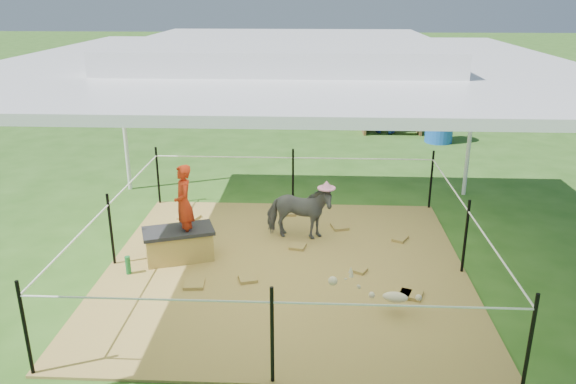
{
  "coord_description": "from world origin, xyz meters",
  "views": [
    {
      "loc": [
        0.35,
        -6.5,
        3.4
      ],
      "look_at": [
        0.0,
        0.6,
        0.85
      ],
      "focal_mm": 35.0,
      "sensor_mm": 36.0,
      "label": 1
    }
  ],
  "objects_px": {
    "foal": "(395,295)",
    "picnic_table_far": "(506,105)",
    "pony": "(299,212)",
    "picnic_table_near": "(390,116)",
    "trash_barrel": "(440,121)",
    "distant_person": "(384,107)",
    "woman": "(183,196)",
    "green_bottle": "(128,265)",
    "straw_bale": "(179,246)"
  },
  "relations": [
    {
      "from": "woman",
      "to": "picnic_table_near",
      "type": "relative_size",
      "value": 0.58
    },
    {
      "from": "picnic_table_near",
      "to": "picnic_table_far",
      "type": "distance_m",
      "value": 3.63
    },
    {
      "from": "straw_bale",
      "to": "picnic_table_near",
      "type": "relative_size",
      "value": 0.48
    },
    {
      "from": "distant_person",
      "to": "picnic_table_near",
      "type": "bearing_deg",
      "value": -105.39
    },
    {
      "from": "trash_barrel",
      "to": "green_bottle",
      "type": "bearing_deg",
      "value": -127.08
    },
    {
      "from": "picnic_table_near",
      "to": "distant_person",
      "type": "relative_size",
      "value": 1.35
    },
    {
      "from": "green_bottle",
      "to": "picnic_table_near",
      "type": "relative_size",
      "value": 0.13
    },
    {
      "from": "straw_bale",
      "to": "foal",
      "type": "height_order",
      "value": "foal"
    },
    {
      "from": "trash_barrel",
      "to": "foal",
      "type": "bearing_deg",
      "value": -104.71
    },
    {
      "from": "woman",
      "to": "pony",
      "type": "relative_size",
      "value": 1.07
    },
    {
      "from": "straw_bale",
      "to": "distant_person",
      "type": "height_order",
      "value": "distant_person"
    },
    {
      "from": "pony",
      "to": "picnic_table_near",
      "type": "bearing_deg",
      "value": -11.62
    },
    {
      "from": "pony",
      "to": "picnic_table_near",
      "type": "relative_size",
      "value": 0.54
    },
    {
      "from": "woman",
      "to": "distant_person",
      "type": "bearing_deg",
      "value": 135.58
    },
    {
      "from": "foal",
      "to": "woman",
      "type": "bearing_deg",
      "value": 163.23
    },
    {
      "from": "green_bottle",
      "to": "pony",
      "type": "xyz_separation_m",
      "value": [
        2.11,
        1.18,
        0.28
      ]
    },
    {
      "from": "pony",
      "to": "picnic_table_near",
      "type": "height_order",
      "value": "pony"
    },
    {
      "from": "trash_barrel",
      "to": "distant_person",
      "type": "relative_size",
      "value": 0.76
    },
    {
      "from": "pony",
      "to": "foal",
      "type": "relative_size",
      "value": 1.15
    },
    {
      "from": "foal",
      "to": "distant_person",
      "type": "xyz_separation_m",
      "value": [
        0.81,
        8.65,
        0.4
      ]
    },
    {
      "from": "trash_barrel",
      "to": "distant_person",
      "type": "bearing_deg",
      "value": 143.16
    },
    {
      "from": "picnic_table_far",
      "to": "foal",
      "type": "bearing_deg",
      "value": -100.42
    },
    {
      "from": "woman",
      "to": "green_bottle",
      "type": "relative_size",
      "value": 4.32
    },
    {
      "from": "foal",
      "to": "picnic_table_near",
      "type": "relative_size",
      "value": 0.47
    },
    {
      "from": "pony",
      "to": "distant_person",
      "type": "relative_size",
      "value": 0.72
    },
    {
      "from": "green_bottle",
      "to": "picnic_table_far",
      "type": "bearing_deg",
      "value": 51.34
    },
    {
      "from": "trash_barrel",
      "to": "distant_person",
      "type": "distance_m",
      "value": 1.53
    },
    {
      "from": "straw_bale",
      "to": "distant_person",
      "type": "bearing_deg",
      "value": 64.79
    },
    {
      "from": "picnic_table_far",
      "to": "distant_person",
      "type": "bearing_deg",
      "value": -142.81
    },
    {
      "from": "foal",
      "to": "picnic_table_far",
      "type": "distance_m",
      "value": 11.17
    },
    {
      "from": "straw_bale",
      "to": "picnic_table_far",
      "type": "xyz_separation_m",
      "value": [
        7.06,
        9.06,
        0.21
      ]
    },
    {
      "from": "green_bottle",
      "to": "foal",
      "type": "bearing_deg",
      "value": -13.38
    },
    {
      "from": "trash_barrel",
      "to": "pony",
      "type": "bearing_deg",
      "value": -118.58
    },
    {
      "from": "pony",
      "to": "distant_person",
      "type": "bearing_deg",
      "value": -10.67
    },
    {
      "from": "woman",
      "to": "green_bottle",
      "type": "distance_m",
      "value": 1.11
    },
    {
      "from": "woman",
      "to": "trash_barrel",
      "type": "height_order",
      "value": "woman"
    },
    {
      "from": "green_bottle",
      "to": "foal",
      "type": "xyz_separation_m",
      "value": [
        3.24,
        -0.77,
        0.11
      ]
    },
    {
      "from": "foal",
      "to": "picnic_table_near",
      "type": "xyz_separation_m",
      "value": [
        1.01,
        8.9,
        0.11
      ]
    },
    {
      "from": "pony",
      "to": "trash_barrel",
      "type": "bearing_deg",
      "value": -23.14
    },
    {
      "from": "trash_barrel",
      "to": "picnic_table_far",
      "type": "relative_size",
      "value": 0.49
    },
    {
      "from": "woman",
      "to": "picnic_table_far",
      "type": "bearing_deg",
      "value": 122.64
    },
    {
      "from": "trash_barrel",
      "to": "picnic_table_near",
      "type": "relative_size",
      "value": 0.56
    },
    {
      "from": "straw_bale",
      "to": "woman",
      "type": "relative_size",
      "value": 0.83
    },
    {
      "from": "green_bottle",
      "to": "picnic_table_near",
      "type": "xyz_separation_m",
      "value": [
        4.25,
        8.13,
        0.22
      ]
    },
    {
      "from": "distant_person",
      "to": "trash_barrel",
      "type": "bearing_deg",
      "value": 166.24
    },
    {
      "from": "green_bottle",
      "to": "pony",
      "type": "bearing_deg",
      "value": 29.23
    },
    {
      "from": "green_bottle",
      "to": "picnic_table_far",
      "type": "distance_m",
      "value": 12.18
    },
    {
      "from": "straw_bale",
      "to": "pony",
      "type": "xyz_separation_m",
      "value": [
        1.56,
        0.73,
        0.21
      ]
    },
    {
      "from": "green_bottle",
      "to": "trash_barrel",
      "type": "xyz_separation_m",
      "value": [
        5.27,
        6.97,
        0.35
      ]
    },
    {
      "from": "green_bottle",
      "to": "trash_barrel",
      "type": "distance_m",
      "value": 8.74
    }
  ]
}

